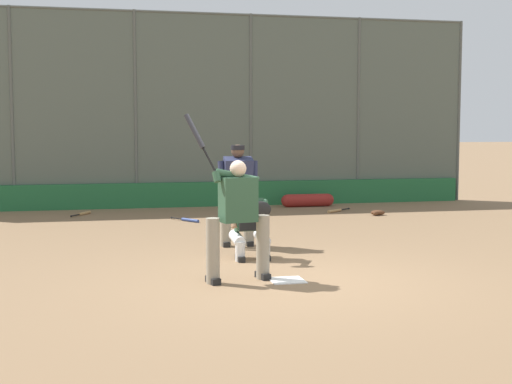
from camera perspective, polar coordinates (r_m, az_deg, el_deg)
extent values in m
plane|color=#846647|center=(9.13, 2.49, -7.11)|extent=(160.00, 160.00, 0.00)
cube|color=white|center=(9.13, 2.49, -7.07)|extent=(0.43, 0.43, 0.01)
cylinder|color=#515651|center=(19.86, 15.92, 6.22)|extent=(0.08, 0.08, 4.75)
cylinder|color=#515651|center=(18.68, 8.18, 6.44)|extent=(0.08, 0.08, 4.75)
cylinder|color=#515651|center=(17.88, -0.43, 6.55)|extent=(0.08, 0.08, 4.75)
cylinder|color=#515651|center=(17.51, -9.62, 6.51)|extent=(0.08, 0.08, 4.75)
cylinder|color=#515651|center=(17.60, -18.95, 6.29)|extent=(0.08, 0.08, 4.75)
cube|color=#515B51|center=(17.64, -4.97, 6.55)|extent=(14.21, 0.01, 4.75)
cylinder|color=#515651|center=(17.85, -5.03, 14.09)|extent=(14.21, 0.06, 0.06)
cube|color=#236638|center=(17.61, -4.88, -0.20)|extent=(13.92, 0.18, 0.60)
cube|color=slate|center=(20.18, -9.39, -0.25)|extent=(9.95, 3.05, 0.12)
cube|color=slate|center=(19.07, -9.22, -0.08)|extent=(9.95, 0.55, 0.44)
cube|color=#B7BABC|center=(19.05, -9.23, 0.70)|extent=(9.95, 0.24, 0.08)
cube|color=slate|center=(19.60, -9.32, 0.53)|extent=(9.95, 0.55, 0.76)
cube|color=#B7BABC|center=(19.57, -9.34, 1.75)|extent=(9.95, 0.24, 0.08)
cube|color=slate|center=(20.14, -9.41, 1.11)|extent=(9.95, 0.55, 1.08)
cube|color=#B7BABC|center=(20.11, -9.44, 2.75)|extent=(9.95, 0.24, 0.08)
cube|color=slate|center=(20.68, -9.50, 1.65)|extent=(9.95, 0.55, 1.40)
cube|color=#B7BABC|center=(20.64, -9.53, 3.70)|extent=(9.95, 0.24, 0.08)
cube|color=slate|center=(21.22, -9.58, 2.17)|extent=(9.95, 0.55, 1.72)
cube|color=#B7BABC|center=(21.19, -9.62, 4.60)|extent=(9.95, 0.24, 0.08)
cylinder|color=gray|center=(9.17, 0.55, -4.43)|extent=(0.17, 0.17, 0.82)
cube|color=black|center=(9.24, 0.55, -6.70)|extent=(0.17, 0.30, 0.08)
cylinder|color=gray|center=(8.91, -3.47, -4.72)|extent=(0.17, 0.17, 0.82)
cube|color=black|center=(8.98, -3.46, -7.06)|extent=(0.17, 0.30, 0.08)
cube|color=#2D5138|center=(8.95, -1.44, -0.60)|extent=(0.49, 0.34, 0.57)
sphere|color=beige|center=(8.92, -1.44, 1.88)|extent=(0.21, 0.21, 0.21)
cylinder|color=#2D5138|center=(8.95, -1.54, 1.27)|extent=(0.58, 0.16, 0.21)
cylinder|color=#2D5138|center=(8.84, -3.16, 1.22)|extent=(0.15, 0.17, 0.16)
sphere|color=black|center=(8.86, -3.26, 1.62)|extent=(0.04, 0.04, 0.04)
cylinder|color=black|center=(8.91, -3.76, 2.59)|extent=(0.17, 0.17, 0.31)
cylinder|color=#28282D|center=(9.03, -4.94, 4.86)|extent=(0.27, 0.27, 0.45)
cylinder|color=silver|center=(10.50, 0.75, -4.69)|extent=(0.14, 0.14, 0.29)
cylinder|color=silver|center=(10.65, 0.48, -3.66)|extent=(0.18, 0.44, 0.22)
cube|color=black|center=(10.52, 0.75, -5.25)|extent=(0.11, 0.26, 0.08)
cylinder|color=silver|center=(10.41, -1.28, -4.78)|extent=(0.14, 0.14, 0.29)
cylinder|color=silver|center=(10.56, -1.52, -3.74)|extent=(0.18, 0.44, 0.22)
cube|color=black|center=(10.42, -1.28, -5.34)|extent=(0.11, 0.26, 0.08)
cube|color=#2D5138|center=(10.60, -0.57, -1.84)|extent=(0.43, 0.35, 0.52)
cube|color=black|center=(10.46, -0.38, -1.93)|extent=(0.38, 0.14, 0.43)
sphere|color=#936B4C|center=(10.56, -0.57, -0.10)|extent=(0.19, 0.19, 0.19)
sphere|color=black|center=(10.56, -0.57, 0.08)|extent=(0.21, 0.21, 0.21)
cylinder|color=#2D5138|center=(10.40, 0.57, -1.09)|extent=(0.25, 0.50, 0.15)
ellipsoid|color=black|center=(10.16, 0.40, -1.42)|extent=(0.30, 0.11, 0.24)
cylinder|color=#936B4C|center=(10.53, -1.89, -1.75)|extent=(0.10, 0.29, 0.41)
cylinder|color=gray|center=(11.75, -0.57, -2.24)|extent=(0.18, 0.18, 0.85)
cube|color=black|center=(11.80, -0.57, -4.10)|extent=(0.11, 0.28, 0.08)
cylinder|color=gray|center=(11.68, -2.45, -2.29)|extent=(0.18, 0.18, 0.85)
cube|color=black|center=(11.73, -2.45, -4.16)|extent=(0.11, 0.28, 0.08)
cube|color=#282D4C|center=(11.58, -1.47, 1.27)|extent=(0.47, 0.41, 0.65)
sphere|color=brown|center=(11.56, -1.47, 3.29)|extent=(0.21, 0.21, 0.21)
cylinder|color=black|center=(11.56, -1.47, 3.58)|extent=(0.22, 0.22, 0.07)
cylinder|color=#282D4C|center=(11.59, -0.11, 0.29)|extent=(0.15, 0.24, 0.91)
cylinder|color=#282D4C|center=(11.49, -2.72, 0.25)|extent=(0.14, 0.24, 0.91)
sphere|color=black|center=(15.92, -14.57, -1.89)|extent=(0.04, 0.04, 0.04)
cylinder|color=black|center=(16.06, -14.26, -1.82)|extent=(0.19, 0.31, 0.03)
cylinder|color=tan|center=(16.40, -13.56, -1.66)|extent=(0.28, 0.44, 0.07)
sphere|color=black|center=(15.26, -6.78, -2.06)|extent=(0.04, 0.04, 0.04)
cylinder|color=black|center=(15.12, -6.35, -2.11)|extent=(0.22, 0.31, 0.03)
cylinder|color=#334789|center=(14.81, -5.28, -2.26)|extent=(0.33, 0.44, 0.07)
sphere|color=black|center=(17.01, 7.43, -1.32)|extent=(0.04, 0.04, 0.04)
cylinder|color=black|center=(16.86, 7.10, -1.37)|extent=(0.30, 0.24, 0.03)
cylinder|color=tan|center=(16.50, 6.30, -1.51)|extent=(0.43, 0.36, 0.07)
ellipsoid|color=#56331E|center=(16.07, 9.72, -1.64)|extent=(0.33, 0.21, 0.12)
ellipsoid|color=#56331E|center=(15.95, 9.55, -1.71)|extent=(0.12, 0.09, 0.09)
cylinder|color=maroon|center=(17.61, 4.15, -0.67)|extent=(1.04, 0.31, 0.31)
sphere|color=maroon|center=(17.76, 5.75, -0.63)|extent=(0.31, 0.31, 0.31)
sphere|color=maroon|center=(17.47, 2.52, -0.70)|extent=(0.31, 0.31, 0.31)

